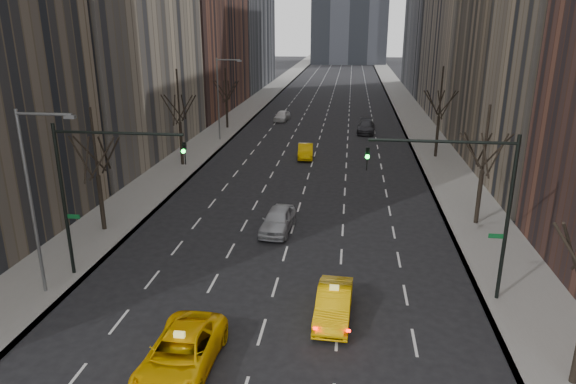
% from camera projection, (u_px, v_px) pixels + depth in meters
% --- Properties ---
extents(sidewalk_left, '(4.50, 320.00, 0.15)m').
position_uv_depth(sidewalk_left, '(252.00, 106.00, 82.09)').
color(sidewalk_left, slate).
rests_on(sidewalk_left, ground).
extents(sidewalk_right, '(4.50, 320.00, 0.15)m').
position_uv_depth(sidewalk_right, '(408.00, 109.00, 79.26)').
color(sidewalk_right, slate).
rests_on(sidewalk_right, ground).
extents(tree_lw_b, '(3.36, 3.50, 7.82)m').
position_uv_depth(tree_lw_b, '(98.00, 176.00, 31.91)').
color(tree_lw_b, black).
rests_on(tree_lw_b, ground).
extents(tree_lw_c, '(3.36, 3.50, 8.74)m').
position_uv_depth(tree_lw_c, '(180.00, 123.00, 46.89)').
color(tree_lw_c, black).
rests_on(tree_lw_c, ground).
extents(tree_lw_d, '(3.36, 3.50, 7.36)m').
position_uv_depth(tree_lw_d, '(226.00, 100.00, 64.00)').
color(tree_lw_d, black).
rests_on(tree_lw_d, ground).
extents(tree_rw_b, '(3.36, 3.50, 7.82)m').
position_uv_depth(tree_rw_b, '(482.00, 171.00, 32.91)').
color(tree_rw_b, black).
rests_on(tree_rw_b, ground).
extents(tree_rw_c, '(3.36, 3.50, 8.74)m').
position_uv_depth(tree_rw_c, '(439.00, 117.00, 49.77)').
color(tree_rw_c, black).
rests_on(tree_rw_c, ground).
extents(traffic_mast_left, '(6.69, 0.39, 8.00)m').
position_uv_depth(traffic_mast_left, '(92.00, 177.00, 25.36)').
color(traffic_mast_left, black).
rests_on(traffic_mast_left, ground).
extents(traffic_mast_right, '(6.69, 0.39, 8.00)m').
position_uv_depth(traffic_mast_right, '(473.00, 191.00, 23.26)').
color(traffic_mast_right, black).
rests_on(traffic_mast_right, ground).
extents(streetlight_near, '(2.83, 0.22, 9.00)m').
position_uv_depth(streetlight_near, '(36.00, 186.00, 23.64)').
color(streetlight_near, slate).
rests_on(streetlight_near, ground).
extents(streetlight_far, '(2.83, 0.22, 9.00)m').
position_uv_depth(streetlight_far, '(221.00, 91.00, 56.63)').
color(streetlight_far, slate).
rests_on(streetlight_far, ground).
extents(taxi_suv, '(2.64, 5.50, 1.51)m').
position_uv_depth(taxi_suv, '(181.00, 354.00, 19.52)').
color(taxi_suv, '#FFC105').
rests_on(taxi_suv, ground).
extents(taxi_sedan, '(1.71, 4.43, 1.44)m').
position_uv_depth(taxi_sedan, '(334.00, 304.00, 23.08)').
color(taxi_sedan, '#FFBD05').
rests_on(taxi_sedan, ground).
extents(silver_sedan_ahead, '(2.14, 4.60, 1.52)m').
position_uv_depth(silver_sedan_ahead, '(278.00, 220.00, 32.83)').
color(silver_sedan_ahead, '#A5A7AD').
rests_on(silver_sedan_ahead, ground).
extents(far_taxi, '(1.73, 4.23, 1.37)m').
position_uv_depth(far_taxi, '(306.00, 151.00, 50.74)').
color(far_taxi, '#E9B004').
rests_on(far_taxi, ground).
extents(far_suv_grey, '(2.39, 5.24, 1.49)m').
position_uv_depth(far_suv_grey, '(366.00, 127.00, 62.40)').
color(far_suv_grey, '#2D2C31').
rests_on(far_suv_grey, ground).
extents(far_car_white, '(2.08, 4.27, 1.40)m').
position_uv_depth(far_car_white, '(282.00, 116.00, 69.95)').
color(far_car_white, white).
rests_on(far_car_white, ground).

